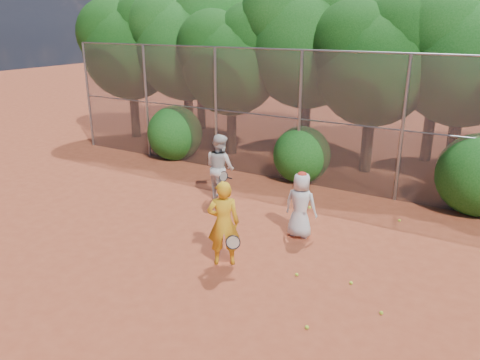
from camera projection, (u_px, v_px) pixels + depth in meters
The scene contains 22 objects.
ground at pixel (219, 276), 9.28m from camera, with size 80.00×80.00×0.00m, color #933A21.
fence_back at pixel (327, 120), 13.56m from camera, with size 20.05×0.09×4.03m.
tree_0 at pixel (131, 43), 19.10m from camera, with size 4.38×3.81×6.00m.
tree_1 at pixel (188, 37), 18.22m from camera, with size 4.64×4.03×6.35m.
tree_2 at pixel (233, 56), 16.64m from camera, with size 3.99×3.47×5.47m.
tree_3 at pixel (311, 33), 15.98m from camera, with size 4.89×4.26×6.70m.
tree_4 at pixel (377, 56), 14.50m from camera, with size 4.19×3.64×5.73m.
tree_5 at pixel (470, 47), 13.85m from camera, with size 4.51×3.92×6.17m.
tree_9 at pixel (201, 31), 20.52m from camera, with size 4.83×4.20×6.62m.
tree_10 at pixel (309, 25), 18.18m from camera, with size 5.15×4.48×7.06m.
tree_11 at pixel (443, 40), 15.60m from camera, with size 4.64×4.03×6.35m.
bush_0 at pixel (175, 131), 16.98m from camera, with size 2.00×2.00×2.00m, color #134F14.
bush_1 at pixel (302, 152), 14.60m from camera, with size 1.80×1.80×1.80m, color #134F14.
bush_2 at pixel (480, 171), 12.13m from camera, with size 2.20×2.20×2.20m, color #134F14.
player_yellow at pixel (223, 223), 9.48m from camera, with size 0.89×0.73×1.81m.
player_teen at pixel (301, 205), 10.76m from camera, with size 0.79×0.54×1.58m.
player_white at pixel (220, 167), 12.99m from camera, with size 1.10×0.99×1.87m.
ball_0 at pixel (351, 283), 8.97m from camera, with size 0.07×0.07×0.07m, color #B1D326.
ball_2 at pixel (307, 327), 7.67m from camera, with size 0.07×0.07×0.07m, color #B1D326.
ball_3 at pixel (381, 313), 8.05m from camera, with size 0.07×0.07×0.07m, color #B1D326.
ball_4 at pixel (297, 275), 9.26m from camera, with size 0.07×0.07×0.07m, color #B1D326.
ball_5 at pixel (399, 220), 11.76m from camera, with size 0.07×0.07×0.07m, color #B1D326.
Camera 1 is at (4.51, -6.81, 4.82)m, focal length 35.00 mm.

